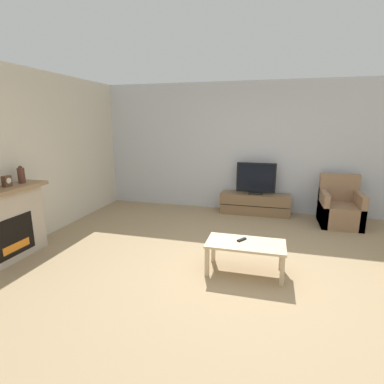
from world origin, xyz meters
TOP-DOWN VIEW (x-y plane):
  - ground_plane at (0.00, 0.00)m, footprint 24.00×24.00m
  - wall_back at (0.00, 2.93)m, footprint 12.00×0.06m
  - wall_left at (-3.32, 0.00)m, footprint 0.06×12.00m
  - fireplace at (-3.13, -0.45)m, footprint 0.44×1.27m
  - mantel_vase_right at (-3.11, -0.07)m, footprint 0.10×0.10m
  - mantel_clock at (-3.11, -0.32)m, footprint 0.08×0.11m
  - tv_stand at (0.06, 2.66)m, footprint 1.42×0.41m
  - tv at (0.06, 2.65)m, footprint 0.79×0.18m
  - armchair at (1.64, 2.39)m, footprint 0.70×0.76m
  - coffee_table at (0.10, 0.05)m, footprint 0.98×0.50m
  - remote at (0.04, 0.11)m, footprint 0.12×0.15m

SIDE VIEW (x-z plane):
  - ground_plane at x=0.00m, z-range 0.00..0.00m
  - tv_stand at x=0.06m, z-range 0.00..0.43m
  - armchair at x=1.64m, z-range -0.16..0.76m
  - coffee_table at x=0.10m, z-range 0.15..0.56m
  - remote at x=0.04m, z-range 0.41..0.43m
  - fireplace at x=-3.13m, z-range 0.01..1.04m
  - tv at x=0.06m, z-range 0.41..1.06m
  - mantel_clock at x=-3.11m, z-range 1.03..1.18m
  - mantel_vase_right at x=-3.11m, z-range 1.02..1.27m
  - wall_back at x=0.00m, z-range 0.00..2.70m
  - wall_left at x=-3.32m, z-range 0.00..2.70m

